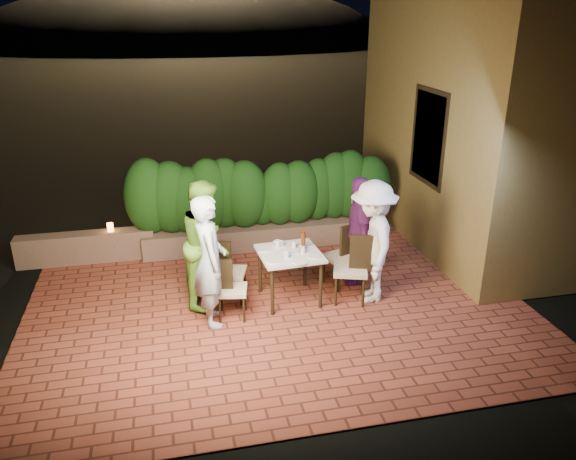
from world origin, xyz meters
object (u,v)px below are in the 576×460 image
object	(u,v)px
diner_purple	(359,230)
dining_table	(290,276)
chair_right_front	(350,268)
diner_green	(207,243)
bowl	(278,244)
chair_right_back	(341,256)
diner_white	(372,242)
chair_left_back	(230,271)
beer_bottle	(303,239)
chair_left_front	(232,289)
parapet_lamp	(110,227)
diner_blue	(210,261)

from	to	relation	value
diner_purple	dining_table	bearing A→B (deg)	-61.85
chair_right_front	diner_green	world-z (taller)	diner_green
bowl	diner_purple	bearing A→B (deg)	3.40
chair_right_back	diner_white	size ratio (longest dim) A/B	0.53
bowl	chair_left_back	size ratio (longest dim) A/B	0.19
beer_bottle	diner_green	xyz separation A→B (m)	(-1.35, 0.16, -0.01)
dining_table	chair_right_back	distance (m)	0.92
diner_green	diner_white	distance (m)	2.32
dining_table	diner_purple	bearing A→B (deg)	17.51
chair_left_back	chair_right_back	bearing A→B (deg)	21.02
chair_left_front	chair_left_back	distance (m)	0.49
diner_purple	parapet_lamp	xyz separation A→B (m)	(-3.73, 1.67, -0.27)
bowl	diner_green	distance (m)	1.04
diner_purple	diner_blue	bearing A→B (deg)	-61.96
diner_blue	parapet_lamp	bearing A→B (deg)	27.72
diner_white	chair_right_front	bearing A→B (deg)	-81.96
diner_white	parapet_lamp	bearing A→B (deg)	-110.32
chair_left_back	diner_green	xyz separation A→B (m)	(-0.31, 0.03, 0.45)
beer_bottle	chair_right_front	size ratio (longest dim) A/B	0.32
diner_blue	parapet_lamp	world-z (taller)	diner_blue
chair_right_back	diner_green	world-z (taller)	diner_green
chair_right_back	parapet_lamp	xyz separation A→B (m)	(-3.45, 1.73, 0.10)
chair_left_front	diner_blue	xyz separation A→B (m)	(-0.28, -0.06, 0.47)
bowl	chair_right_front	world-z (taller)	chair_right_front
diner_green	bowl	bearing A→B (deg)	-65.78
diner_blue	diner_purple	world-z (taller)	diner_blue
parapet_lamp	chair_right_front	bearing A→B (deg)	-33.10
dining_table	chair_left_back	size ratio (longest dim) A/B	0.93
chair_left_front	chair_left_back	xyz separation A→B (m)	(0.04, 0.49, 0.03)
chair_right_back	diner_white	distance (m)	0.72
bowl	dining_table	bearing A→B (deg)	-70.81
chair_right_back	parapet_lamp	distance (m)	3.86
chair_left_back	bowl	bearing A→B (deg)	24.96
chair_right_front	diner_purple	world-z (taller)	diner_purple
chair_left_front	chair_right_back	bearing A→B (deg)	30.20
chair_left_front	diner_blue	world-z (taller)	diner_blue
chair_left_front	chair_right_front	size ratio (longest dim) A/B	0.84
beer_bottle	diner_white	xyz separation A→B (m)	(0.93, -0.28, -0.02)
chair_right_back	diner_purple	bearing A→B (deg)	170.58
bowl	parapet_lamp	bearing A→B (deg)	144.90
chair_right_front	diner_blue	bearing A→B (deg)	22.54
parapet_lamp	chair_left_back	bearing A→B (deg)	-46.36
chair_left_back	chair_right_front	bearing A→B (deg)	4.06
diner_white	diner_purple	size ratio (longest dim) A/B	1.06
dining_table	diner_blue	xyz separation A→B (m)	(-1.15, -0.36, 0.52)
beer_bottle	diner_white	bearing A→B (deg)	-16.44
chair_right_front	diner_green	distance (m)	2.06
chair_right_front	diner_purple	xyz separation A→B (m)	(0.31, 0.56, 0.33)
chair_right_front	diner_green	size ratio (longest dim) A/B	0.56
diner_green	diner_white	bearing A→B (deg)	-80.49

